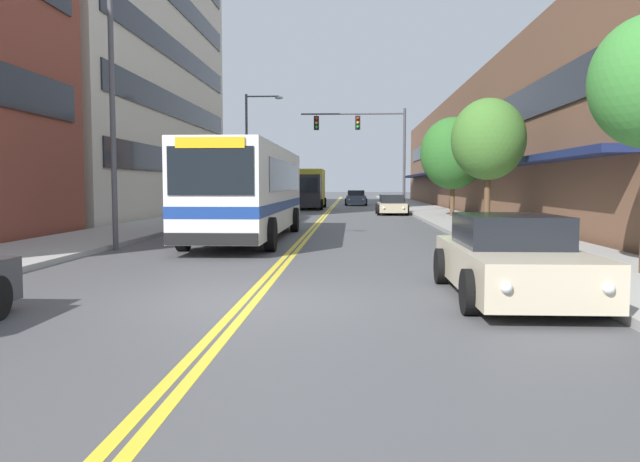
% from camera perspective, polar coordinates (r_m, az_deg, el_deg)
% --- Properties ---
extents(ground_plane, '(240.00, 240.00, 0.00)m').
position_cam_1_polar(ground_plane, '(47.28, 0.86, 1.90)').
color(ground_plane, '#4C4C4F').
extents(sidewalk_left, '(3.52, 106.00, 0.15)m').
position_cam_1_polar(sidewalk_left, '(48.09, -7.82, 1.99)').
color(sidewalk_left, '#9E9B96').
rests_on(sidewalk_left, ground_plane).
extents(sidewalk_right, '(3.52, 106.00, 0.15)m').
position_cam_1_polar(sidewalk_right, '(47.57, 9.64, 1.95)').
color(sidewalk_right, '#9E9B96').
rests_on(sidewalk_right, ground_plane).
extents(centre_line, '(0.34, 106.00, 0.01)m').
position_cam_1_polar(centre_line, '(47.28, 0.86, 1.91)').
color(centre_line, yellow).
rests_on(centre_line, ground_plane).
extents(storefront_row_right, '(9.10, 68.00, 8.80)m').
position_cam_1_polar(storefront_row_right, '(48.66, 16.77, 6.97)').
color(storefront_row_right, brown).
rests_on(storefront_row_right, ground_plane).
extents(city_bus, '(2.87, 12.51, 3.22)m').
position_cam_1_polar(city_bus, '(22.56, -6.37, 3.92)').
color(city_bus, silver).
rests_on(city_bus, ground_plane).
extents(car_black_parked_left_near, '(2.11, 4.24, 1.33)m').
position_cam_1_polar(car_black_parked_left_near, '(37.63, -6.37, 2.23)').
color(car_black_parked_left_near, black).
rests_on(car_black_parked_left_near, ground_plane).
extents(car_charcoal_parked_left_far, '(2.17, 4.13, 1.16)m').
position_cam_1_polar(car_charcoal_parked_left_far, '(43.90, -4.88, 2.43)').
color(car_charcoal_parked_left_far, '#232328').
rests_on(car_charcoal_parked_left_far, ground_plane).
extents(car_champagne_parked_right_foreground, '(2.17, 4.92, 1.42)m').
position_cam_1_polar(car_champagne_parked_right_foreground, '(11.23, 17.04, -2.48)').
color(car_champagne_parked_right_foreground, beige).
rests_on(car_champagne_parked_right_foreground, ground_plane).
extents(car_beige_parked_right_mid, '(2.00, 4.32, 1.30)m').
position_cam_1_polar(car_beige_parked_right_mid, '(40.97, 6.56, 2.35)').
color(car_beige_parked_right_mid, '#BCAD89').
rests_on(car_beige_parked_right_mid, ground_plane).
extents(car_slate_blue_moving_lead, '(2.08, 4.57, 1.41)m').
position_cam_1_polar(car_slate_blue_moving_lead, '(59.35, 3.31, 3.01)').
color(car_slate_blue_moving_lead, '#475675').
rests_on(car_slate_blue_moving_lead, ground_plane).
extents(box_truck, '(2.75, 7.96, 3.19)m').
position_cam_1_polar(box_truck, '(50.44, -1.12, 3.91)').
color(box_truck, '#232328').
rests_on(box_truck, ground_plane).
extents(traffic_signal_mast, '(7.03, 0.38, 7.02)m').
position_cam_1_polar(traffic_signal_mast, '(42.30, 4.56, 8.43)').
color(traffic_signal_mast, '#47474C').
rests_on(traffic_signal_mast, ground_plane).
extents(street_lamp_left_near, '(2.64, 0.28, 8.08)m').
position_cam_1_polar(street_lamp_left_near, '(19.48, -17.45, 12.61)').
color(street_lamp_left_near, '#47474C').
rests_on(street_lamp_left_near, ground_plane).
extents(street_lamp_left_far, '(2.54, 0.28, 7.91)m').
position_cam_1_polar(street_lamp_left_far, '(42.04, -6.24, 8.04)').
color(street_lamp_left_far, '#47474C').
rests_on(street_lamp_left_far, ground_plane).
extents(street_tree_right_mid, '(2.75, 2.75, 4.99)m').
position_cam_1_polar(street_tree_right_mid, '(24.19, 15.14, 8.08)').
color(street_tree_right_mid, brown).
rests_on(street_tree_right_mid, sidewalk_right).
extents(street_tree_right_far, '(3.75, 3.75, 5.66)m').
position_cam_1_polar(street_tree_right_far, '(36.85, 12.07, 6.96)').
color(street_tree_right_far, brown).
rests_on(street_tree_right_far, sidewalk_right).
extents(fire_hydrant, '(0.31, 0.23, 0.83)m').
position_cam_1_polar(fire_hydrant, '(22.72, 13.68, 0.65)').
color(fire_hydrant, yellow).
rests_on(fire_hydrant, sidewalk_right).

